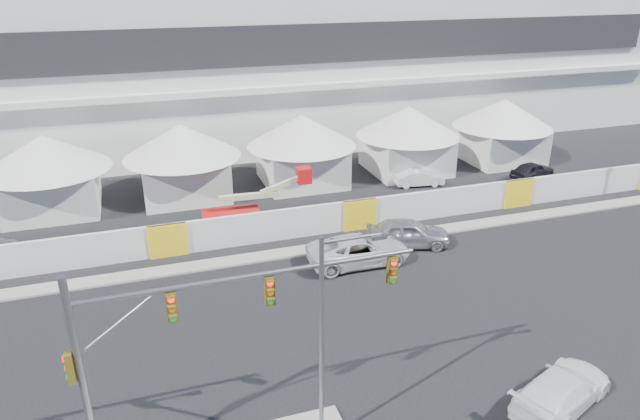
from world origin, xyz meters
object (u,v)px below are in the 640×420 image
object	(u,v)px
lot_car_a	(419,178)
streetlight_median	(328,330)
traffic_mast	(162,354)
lot_car_b	(532,170)
pickup_near	(562,389)
sedan_silver	(408,233)
pickup_curb	(359,250)
boom_lift	(242,212)

from	to	relation	value
lot_car_a	streetlight_median	xyz separation A→B (m)	(-15.19, -22.38, 4.10)
traffic_mast	streetlight_median	size ratio (longest dim) A/B	1.43
lot_car_b	streetlight_median	world-z (taller)	streetlight_median
pickup_near	lot_car_b	bearing A→B (deg)	-56.55
traffic_mast	streetlight_median	xyz separation A→B (m)	(5.21, -0.96, 0.38)
sedan_silver	streetlight_median	distance (m)	16.85
pickup_curb	lot_car_b	xyz separation A→B (m)	(18.54, 8.89, -0.15)
boom_lift	lot_car_a	bearing A→B (deg)	15.65
pickup_near	lot_car_b	xyz separation A→B (m)	(15.42, 22.06, -0.06)
pickup_near	lot_car_b	size ratio (longest dim) A/B	1.27
sedan_silver	pickup_near	bearing A→B (deg)	-165.21
pickup_near	sedan_silver	bearing A→B (deg)	-23.65
pickup_curb	pickup_near	size ratio (longest dim) A/B	1.17
lot_car_a	boom_lift	xyz separation A→B (m)	(-14.46, -3.10, 0.35)
sedan_silver	streetlight_median	world-z (taller)	streetlight_median
lot_car_b	pickup_curb	bearing A→B (deg)	101.41
lot_car_b	traffic_mast	world-z (taller)	traffic_mast
lot_car_b	streetlight_median	size ratio (longest dim) A/B	0.50
pickup_curb	boom_lift	xyz separation A→B (m)	(-5.34, 7.15, 0.16)
sedan_silver	pickup_curb	xyz separation A→B (m)	(-3.63, -1.11, -0.04)
traffic_mast	pickup_curb	bearing A→B (deg)	44.71
pickup_curb	traffic_mast	bearing A→B (deg)	135.15
pickup_near	boom_lift	xyz separation A→B (m)	(-8.45, 20.33, 0.25)
pickup_curb	pickup_near	distance (m)	13.54
traffic_mast	boom_lift	bearing A→B (deg)	72.05
pickup_near	lot_car_b	world-z (taller)	pickup_near
lot_car_b	traffic_mast	bearing A→B (deg)	109.71
lot_car_b	boom_lift	xyz separation A→B (m)	(-23.88, -1.73, 0.31)
pickup_near	lot_car_a	world-z (taller)	pickup_near
streetlight_median	pickup_near	bearing A→B (deg)	-6.54
pickup_curb	streetlight_median	xyz separation A→B (m)	(-6.06, -12.12, 3.91)
streetlight_median	lot_car_b	bearing A→B (deg)	40.50
pickup_curb	traffic_mast	size ratio (longest dim) A/B	0.52
pickup_near	boom_lift	size ratio (longest dim) A/B	0.70
lot_car_b	sedan_silver	bearing A→B (deg)	103.33
lot_car_a	streetlight_median	distance (m)	27.35
pickup_near	traffic_mast	size ratio (longest dim) A/B	0.44
boom_lift	pickup_near	bearing A→B (deg)	-63.87
traffic_mast	lot_car_a	bearing A→B (deg)	46.39
lot_car_a	lot_car_b	size ratio (longest dim) A/B	0.98
lot_car_a	streetlight_median	size ratio (longest dim) A/B	0.48
lot_car_a	traffic_mast	world-z (taller)	traffic_mast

